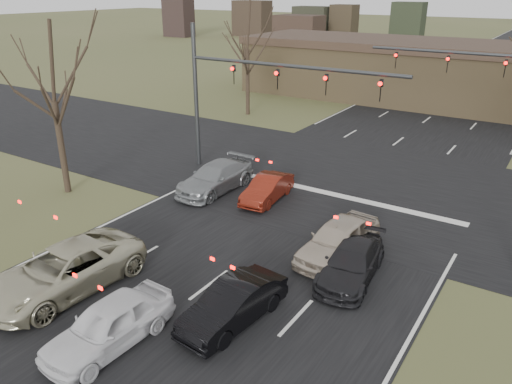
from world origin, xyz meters
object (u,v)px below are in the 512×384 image
at_px(car_black_hatch, 233,304).
at_px(car_charcoal_sedan, 351,263).
at_px(car_grey_ahead, 215,178).
at_px(car_white_sedan, 109,324).
at_px(car_silver_suv, 64,270).
at_px(mast_arm_far, 510,78).
at_px(building, 476,76).
at_px(car_red_ahead, 267,189).
at_px(mast_arm_near, 244,84).
at_px(car_silver_ahead, 338,240).

xyz_separation_m(car_black_hatch, car_charcoal_sedan, (2.09, 4.41, -0.04)).
relative_size(car_black_hatch, car_grey_ahead, 0.82).
height_order(car_white_sedan, car_grey_ahead, car_white_sedan).
height_order(car_white_sedan, car_black_hatch, car_white_sedan).
bearing_deg(car_silver_suv, car_grey_ahead, 100.04).
bearing_deg(mast_arm_far, car_white_sedan, -105.53).
bearing_deg(car_white_sedan, car_black_hatch, 52.06).
bearing_deg(car_black_hatch, building, 95.41).
bearing_deg(car_red_ahead, car_charcoal_sedan, -40.53).
height_order(mast_arm_near, car_charcoal_sedan, mast_arm_near).
xyz_separation_m(car_silver_suv, car_grey_ahead, (-1.17, 10.13, -0.08)).
height_order(building, car_silver_suv, building).
relative_size(car_silver_suv, car_grey_ahead, 1.16).
bearing_deg(car_charcoal_sedan, car_red_ahead, 138.27).
relative_size(car_silver_suv, car_black_hatch, 1.41).
height_order(building, car_white_sedan, building).
relative_size(mast_arm_far, car_black_hatch, 2.78).
bearing_deg(car_white_sedan, car_red_ahead, 101.03).
bearing_deg(car_silver_ahead, mast_arm_near, 149.81).
distance_m(building, car_silver_suv, 38.41).
bearing_deg(car_silver_ahead, car_red_ahead, 152.42).
bearing_deg(building, mast_arm_far, -74.42).
relative_size(building, mast_arm_near, 3.50).
distance_m(mast_arm_far, car_white_sedan, 25.34).
xyz_separation_m(car_silver_suv, car_white_sedan, (3.50, -1.16, -0.07)).
relative_size(mast_arm_far, car_grey_ahead, 2.27).
bearing_deg(car_silver_ahead, car_charcoal_sedan, -42.90).
bearing_deg(car_charcoal_sedan, car_grey_ahead, 149.61).
distance_m(car_grey_ahead, car_silver_ahead, 8.69).
bearing_deg(car_grey_ahead, car_silver_ahead, -18.24).
height_order(car_black_hatch, car_silver_ahead, car_silver_ahead).
relative_size(car_black_hatch, car_silver_ahead, 0.89).
bearing_deg(mast_arm_far, car_grey_ahead, -131.65).
xyz_separation_m(building, mast_arm_far, (4.18, -15.00, 2.35)).
relative_size(car_silver_suv, car_red_ahead, 1.52).
distance_m(mast_arm_near, mast_arm_far, 15.17).
xyz_separation_m(building, car_black_hatch, (-0.09, -36.22, -2.01)).
bearing_deg(car_silver_suv, car_white_sedan, -14.96).
bearing_deg(building, car_grey_ahead, -104.48).
relative_size(building, car_charcoal_sedan, 9.93).
relative_size(mast_arm_near, car_charcoal_sedan, 2.84).
xyz_separation_m(mast_arm_far, car_black_hatch, (-4.27, -21.22, -4.36)).
distance_m(mast_arm_far, car_silver_ahead, 16.59).
bearing_deg(car_silver_ahead, car_white_sedan, -108.16).
xyz_separation_m(mast_arm_far, car_charcoal_sedan, (-2.18, -16.81, -4.40)).
relative_size(mast_arm_near, car_grey_ahead, 2.47).
bearing_deg(car_charcoal_sedan, mast_arm_near, 136.97).
distance_m(car_silver_suv, car_red_ahead, 10.63).
distance_m(mast_arm_far, car_red_ahead, 15.64).
bearing_deg(car_black_hatch, car_grey_ahead, 135.53).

